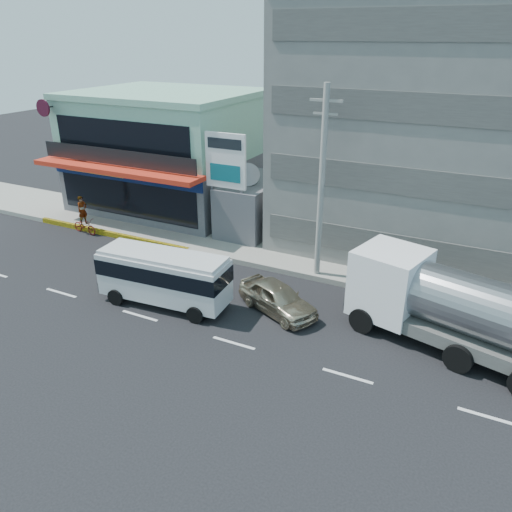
{
  "coord_description": "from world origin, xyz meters",
  "views": [
    {
      "loc": [
        13.82,
        -15.52,
        12.08
      ],
      "look_at": [
        3.99,
        4.14,
        2.2
      ],
      "focal_mm": 35.0,
      "sensor_mm": 36.0,
      "label": 1
    }
  ],
  "objects_px": {
    "satellite_dish": "(248,183)",
    "motorcycle_rider": "(84,221)",
    "concrete_building": "(434,129)",
    "utility_pole_near": "(321,185)",
    "tanker_truck": "(452,307)",
    "billboard": "(226,167)",
    "sedan": "(277,298)",
    "minibus": "(164,274)",
    "shop_building": "(169,154)"
  },
  "relations": [
    {
      "from": "tanker_truck",
      "to": "utility_pole_near",
      "type": "bearing_deg",
      "value": 152.77
    },
    {
      "from": "minibus",
      "to": "sedan",
      "type": "relative_size",
      "value": 1.52
    },
    {
      "from": "shop_building",
      "to": "billboard",
      "type": "distance_m",
      "value": 8.92
    },
    {
      "from": "minibus",
      "to": "concrete_building",
      "type": "bearing_deg",
      "value": 54.61
    },
    {
      "from": "satellite_dish",
      "to": "tanker_truck",
      "type": "relative_size",
      "value": 0.16
    },
    {
      "from": "satellite_dish",
      "to": "billboard",
      "type": "height_order",
      "value": "billboard"
    },
    {
      "from": "sedan",
      "to": "motorcycle_rider",
      "type": "height_order",
      "value": "motorcycle_rider"
    },
    {
      "from": "billboard",
      "to": "sedan",
      "type": "height_order",
      "value": "billboard"
    },
    {
      "from": "concrete_building",
      "to": "motorcycle_rider",
      "type": "height_order",
      "value": "concrete_building"
    },
    {
      "from": "tanker_truck",
      "to": "motorcycle_rider",
      "type": "relative_size",
      "value": 3.77
    },
    {
      "from": "motorcycle_rider",
      "to": "satellite_dish",
      "type": "bearing_deg",
      "value": 23.02
    },
    {
      "from": "tanker_truck",
      "to": "concrete_building",
      "type": "bearing_deg",
      "value": 105.34
    },
    {
      "from": "satellite_dish",
      "to": "motorcycle_rider",
      "type": "relative_size",
      "value": 0.59
    },
    {
      "from": "shop_building",
      "to": "concrete_building",
      "type": "xyz_separation_m",
      "value": [
        18.0,
        1.05,
        3.0
      ]
    },
    {
      "from": "tanker_truck",
      "to": "motorcycle_rider",
      "type": "bearing_deg",
      "value": 172.45
    },
    {
      "from": "satellite_dish",
      "to": "utility_pole_near",
      "type": "distance_m",
      "value": 7.17
    },
    {
      "from": "concrete_building",
      "to": "utility_pole_near",
      "type": "xyz_separation_m",
      "value": [
        -4.0,
        -7.6,
        -1.85
      ]
    },
    {
      "from": "shop_building",
      "to": "motorcycle_rider",
      "type": "xyz_separation_m",
      "value": [
        -1.88,
        -7.15,
        -3.17
      ]
    },
    {
      "from": "shop_building",
      "to": "motorcycle_rider",
      "type": "distance_m",
      "value": 8.04
    },
    {
      "from": "tanker_truck",
      "to": "satellite_dish",
      "type": "bearing_deg",
      "value": 151.02
    },
    {
      "from": "motorcycle_rider",
      "to": "billboard",
      "type": "bearing_deg",
      "value": 14.35
    },
    {
      "from": "satellite_dish",
      "to": "motorcycle_rider",
      "type": "xyz_separation_m",
      "value": [
        -9.88,
        -4.2,
        -2.74
      ]
    },
    {
      "from": "billboard",
      "to": "satellite_dish",
      "type": "bearing_deg",
      "value": 74.48
    },
    {
      "from": "concrete_building",
      "to": "sedan",
      "type": "distance_m",
      "value": 14.04
    },
    {
      "from": "shop_building",
      "to": "sedan",
      "type": "relative_size",
      "value": 2.89
    },
    {
      "from": "concrete_building",
      "to": "utility_pole_near",
      "type": "bearing_deg",
      "value": -117.76
    },
    {
      "from": "sedan",
      "to": "concrete_building",
      "type": "bearing_deg",
      "value": 3.97
    },
    {
      "from": "concrete_building",
      "to": "satellite_dish",
      "type": "distance_m",
      "value": 11.3
    },
    {
      "from": "motorcycle_rider",
      "to": "sedan",
      "type": "bearing_deg",
      "value": -12.97
    },
    {
      "from": "minibus",
      "to": "motorcycle_rider",
      "type": "xyz_separation_m",
      "value": [
        -10.29,
        5.3,
        -0.76
      ]
    },
    {
      "from": "sedan",
      "to": "motorcycle_rider",
      "type": "distance_m",
      "value": 15.85
    },
    {
      "from": "satellite_dish",
      "to": "motorcycle_rider",
      "type": "height_order",
      "value": "satellite_dish"
    },
    {
      "from": "billboard",
      "to": "motorcycle_rider",
      "type": "relative_size",
      "value": 2.74
    },
    {
      "from": "concrete_building",
      "to": "sedan",
      "type": "xyz_separation_m",
      "value": [
        -4.43,
        -11.76,
        -6.27
      ]
    },
    {
      "from": "shop_building",
      "to": "sedan",
      "type": "height_order",
      "value": "shop_building"
    },
    {
      "from": "satellite_dish",
      "to": "minibus",
      "type": "distance_m",
      "value": 9.71
    },
    {
      "from": "billboard",
      "to": "motorcycle_rider",
      "type": "xyz_separation_m",
      "value": [
        -9.38,
        -2.4,
        -4.1
      ]
    },
    {
      "from": "shop_building",
      "to": "tanker_truck",
      "type": "distance_m",
      "value": 23.51
    },
    {
      "from": "utility_pole_near",
      "to": "tanker_truck",
      "type": "distance_m",
      "value": 8.59
    },
    {
      "from": "billboard",
      "to": "tanker_truck",
      "type": "bearing_deg",
      "value": -21.84
    },
    {
      "from": "billboard",
      "to": "minibus",
      "type": "bearing_deg",
      "value": -83.27
    },
    {
      "from": "sedan",
      "to": "tanker_truck",
      "type": "bearing_deg",
      "value": -61.46
    },
    {
      "from": "utility_pole_near",
      "to": "satellite_dish",
      "type": "bearing_deg",
      "value": 149.04
    },
    {
      "from": "satellite_dish",
      "to": "sedan",
      "type": "height_order",
      "value": "satellite_dish"
    },
    {
      "from": "shop_building",
      "to": "satellite_dish",
      "type": "bearing_deg",
      "value": -20.21
    },
    {
      "from": "sedan",
      "to": "tanker_truck",
      "type": "height_order",
      "value": "tanker_truck"
    },
    {
      "from": "utility_pole_near",
      "to": "sedan",
      "type": "bearing_deg",
      "value": -95.97
    },
    {
      "from": "concrete_building",
      "to": "tanker_truck",
      "type": "height_order",
      "value": "concrete_building"
    },
    {
      "from": "billboard",
      "to": "sedan",
      "type": "distance_m",
      "value": 9.48
    },
    {
      "from": "utility_pole_near",
      "to": "tanker_truck",
      "type": "relative_size",
      "value": 1.05
    }
  ]
}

